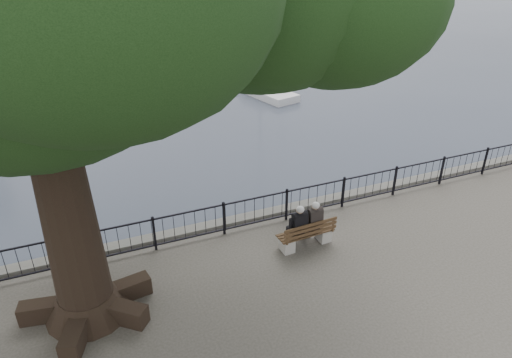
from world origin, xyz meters
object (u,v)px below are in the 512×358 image
person_left (297,227)px  person_right (312,223)px  bench (306,237)px  lion_monument (113,4)px

person_left → person_right: bearing=2.9°
bench → lion_monument: 48.89m
person_left → lion_monument: (1.36, 48.79, 0.65)m
bench → lion_monument: lion_monument is taller
bench → person_right: size_ratio=1.21×
person_left → lion_monument: bearing=88.4°
person_right → lion_monument: bearing=89.0°
person_left → person_right: size_ratio=1.00×
person_left → person_right: same height
person_right → lion_monument: (0.87, 48.76, 0.65)m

